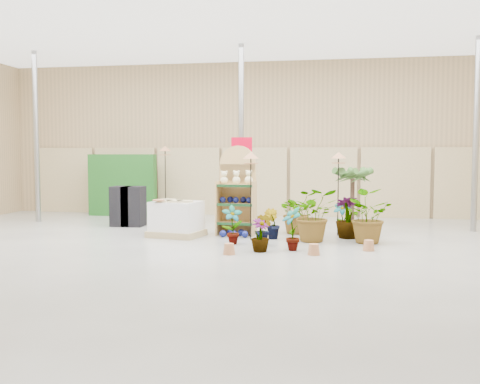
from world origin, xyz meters
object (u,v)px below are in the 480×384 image
Objects in this scene: pallet_stack at (176,219)px; potted_plant_2 at (314,215)px; bird_table_front at (251,158)px; display_shelf at (237,194)px.

potted_plant_2 is at bearing 7.36° from pallet_stack.
potted_plant_2 is at bearing 0.69° from bird_table_front.
pallet_stack is (-1.26, -0.55, -0.53)m from display_shelf.
bird_table_front is at bearing 3.87° from pallet_stack.
display_shelf is 1.61× the size of pallet_stack.
pallet_stack is 1.12× the size of potted_plant_2.
pallet_stack is 2.15m from bird_table_front.
bird_table_front is 1.68× the size of potted_plant_2.
pallet_stack is 3.00m from potted_plant_2.
display_shelf is at bearing 34.79° from pallet_stack.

